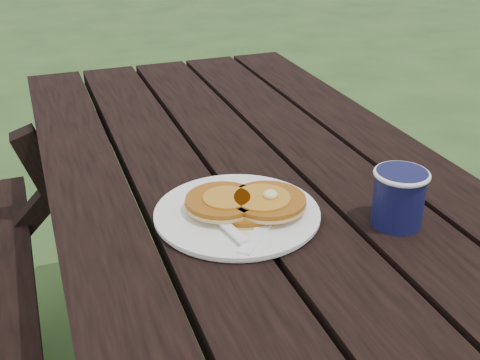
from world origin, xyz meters
name	(u,v)px	position (x,y,z in m)	size (l,w,h in m)	color
plate	(237,214)	(-0.09, -0.02, 0.76)	(0.26, 0.26, 0.01)	white
pancake_stack	(246,203)	(-0.07, -0.02, 0.77)	(0.19, 0.15, 0.04)	#A15912
knife	(265,224)	(-0.06, -0.08, 0.76)	(0.02, 0.18, 0.01)	white
fork	(226,225)	(-0.12, -0.07, 0.77)	(0.03, 0.16, 0.01)	white
coffee_cup	(399,194)	(0.14, -0.13, 0.80)	(0.09, 0.09, 0.09)	#10123C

